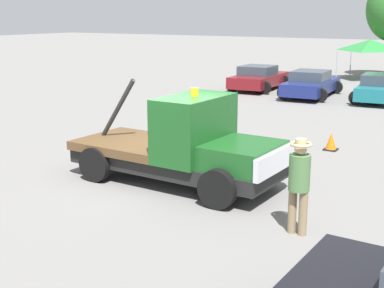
% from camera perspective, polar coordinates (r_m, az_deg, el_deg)
% --- Properties ---
extents(ground_plane, '(160.00, 160.00, 0.00)m').
position_cam_1_polar(ground_plane, '(13.40, -1.83, -4.10)').
color(ground_plane, slate).
extents(tow_truck, '(5.46, 2.39, 2.51)m').
position_cam_1_polar(tow_truck, '(12.96, -0.65, -0.38)').
color(tow_truck, black).
rests_on(tow_truck, ground).
extents(person_near_truck, '(0.41, 0.41, 1.87)m').
position_cam_1_polar(person_near_truck, '(10.20, 11.36, -3.65)').
color(person_near_truck, '#847051').
rests_on(person_near_truck, ground).
extents(parked_car_maroon, '(2.69, 4.65, 1.34)m').
position_cam_1_polar(parked_car_maroon, '(29.96, 7.12, 7.01)').
color(parked_car_maroon, maroon).
rests_on(parked_car_maroon, ground).
extents(parked_car_navy, '(2.66, 4.88, 1.34)m').
position_cam_1_polar(parked_car_navy, '(27.82, 12.58, 6.27)').
color(parked_car_navy, navy).
rests_on(parked_car_navy, ground).
extents(parked_car_teal, '(2.61, 4.44, 1.34)m').
position_cam_1_polar(parked_car_teal, '(27.07, 19.45, 5.62)').
color(parked_car_teal, '#196670').
rests_on(parked_car_teal, ground).
extents(canopy_tent_green, '(3.25, 3.25, 2.52)m').
position_cam_1_polar(canopy_tent_green, '(36.15, 18.49, 9.96)').
color(canopy_tent_green, '#9E9EA3').
rests_on(canopy_tent_green, ground).
extents(traffic_cone, '(0.40, 0.40, 0.55)m').
position_cam_1_polar(traffic_cone, '(17.01, 14.62, 0.20)').
color(traffic_cone, black).
rests_on(traffic_cone, ground).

